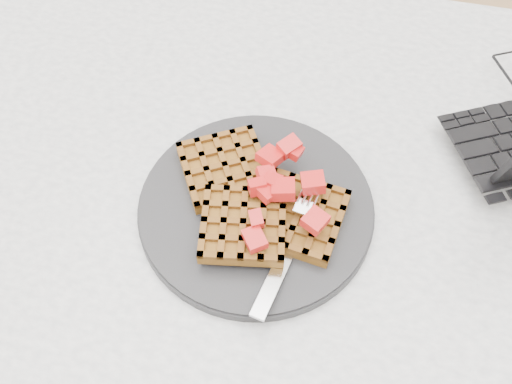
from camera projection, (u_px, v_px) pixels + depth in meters
ground at (286, 377)px, 1.29m from camera, size 4.00×4.00×0.00m
table at (306, 243)px, 0.77m from camera, size 1.20×0.80×0.75m
plate at (256, 207)px, 0.65m from camera, size 0.27×0.27×0.02m
waffles at (255, 201)px, 0.63m from camera, size 0.21×0.19×0.03m
strawberry_pile at (256, 185)px, 0.61m from camera, size 0.15×0.15×0.02m
fork at (292, 240)px, 0.61m from camera, size 0.06×0.18×0.02m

